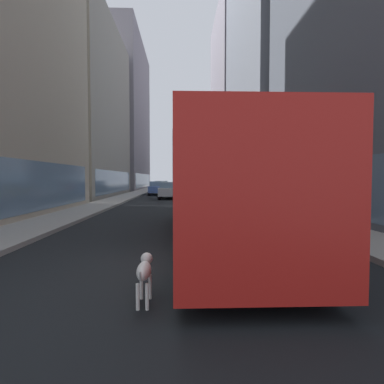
{
  "coord_description": "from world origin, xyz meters",
  "views": [
    {
      "loc": [
        0.03,
        -6.48,
        1.96
      ],
      "look_at": [
        0.48,
        6.2,
        1.4
      ],
      "focal_mm": 28.51,
      "sensor_mm": 36.0,
      "label": 1
    }
  ],
  "objects_px": {
    "car_blue_hatchback": "(157,188)",
    "dalmatian_dog": "(144,271)",
    "box_truck": "(221,183)",
    "car_silver_sedan": "(169,190)",
    "pedestrian_with_handbag": "(308,199)",
    "car_black_suv": "(161,186)",
    "car_yellow_taxi": "(209,190)",
    "car_red_coupe": "(190,187)",
    "transit_bus": "(218,184)"
  },
  "relations": [
    {
      "from": "car_blue_hatchback",
      "to": "dalmatian_dog",
      "type": "height_order",
      "value": "car_blue_hatchback"
    },
    {
      "from": "box_truck",
      "to": "car_blue_hatchback",
      "type": "bearing_deg",
      "value": 110.18
    },
    {
      "from": "car_blue_hatchback",
      "to": "car_silver_sedan",
      "type": "bearing_deg",
      "value": -76.47
    },
    {
      "from": "car_blue_hatchback",
      "to": "pedestrian_with_handbag",
      "type": "height_order",
      "value": "pedestrian_with_handbag"
    },
    {
      "from": "car_black_suv",
      "to": "car_silver_sedan",
      "type": "distance_m",
      "value": 13.96
    },
    {
      "from": "car_silver_sedan",
      "to": "box_truck",
      "type": "xyz_separation_m",
      "value": [
        4.0,
        -8.59,
        0.84
      ]
    },
    {
      "from": "car_black_suv",
      "to": "box_truck",
      "type": "xyz_separation_m",
      "value": [
        5.6,
        -22.46,
        0.85
      ]
    },
    {
      "from": "car_yellow_taxi",
      "to": "dalmatian_dog",
      "type": "distance_m",
      "value": 26.19
    },
    {
      "from": "car_red_coupe",
      "to": "pedestrian_with_handbag",
      "type": "relative_size",
      "value": 2.35
    },
    {
      "from": "car_red_coupe",
      "to": "pedestrian_with_handbag",
      "type": "distance_m",
      "value": 27.23
    },
    {
      "from": "transit_bus",
      "to": "dalmatian_dog",
      "type": "relative_size",
      "value": 11.98
    },
    {
      "from": "car_black_suv",
      "to": "car_silver_sedan",
      "type": "xyz_separation_m",
      "value": [
        1.6,
        -13.87,
        0.0
      ]
    },
    {
      "from": "car_black_suv",
      "to": "transit_bus",
      "type": "bearing_deg",
      "value": -83.3
    },
    {
      "from": "car_red_coupe",
      "to": "pedestrian_with_handbag",
      "type": "height_order",
      "value": "pedestrian_with_handbag"
    },
    {
      "from": "dalmatian_dog",
      "to": "car_silver_sedan",
      "type": "bearing_deg",
      "value": 91.48
    },
    {
      "from": "transit_bus",
      "to": "box_truck",
      "type": "distance_m",
      "value": 11.71
    },
    {
      "from": "car_black_suv",
      "to": "car_blue_hatchback",
      "type": "distance_m",
      "value": 7.22
    },
    {
      "from": "car_yellow_taxi",
      "to": "box_truck",
      "type": "bearing_deg",
      "value": -90.0
    },
    {
      "from": "car_blue_hatchback",
      "to": "car_red_coupe",
      "type": "relative_size",
      "value": 1.2
    },
    {
      "from": "car_silver_sedan",
      "to": "box_truck",
      "type": "height_order",
      "value": "box_truck"
    },
    {
      "from": "transit_bus",
      "to": "dalmatian_dog",
      "type": "distance_m",
      "value": 5.28
    },
    {
      "from": "car_yellow_taxi",
      "to": "car_red_coupe",
      "type": "bearing_deg",
      "value": 98.84
    },
    {
      "from": "transit_bus",
      "to": "dalmatian_dog",
      "type": "xyz_separation_m",
      "value": [
        -1.75,
        -4.81,
        -1.26
      ]
    },
    {
      "from": "car_black_suv",
      "to": "car_red_coupe",
      "type": "xyz_separation_m",
      "value": [
        4.0,
        -2.61,
        -0.0
      ]
    },
    {
      "from": "car_red_coupe",
      "to": "car_silver_sedan",
      "type": "bearing_deg",
      "value": -102.03
    },
    {
      "from": "car_black_suv",
      "to": "car_blue_hatchback",
      "type": "xyz_separation_m",
      "value": [
        -0.0,
        -7.22,
        0.0
      ]
    },
    {
      "from": "car_black_suv",
      "to": "car_yellow_taxi",
      "type": "xyz_separation_m",
      "value": [
        5.6,
        -12.9,
        0.0
      ]
    },
    {
      "from": "car_silver_sedan",
      "to": "car_red_coupe",
      "type": "bearing_deg",
      "value": 77.97
    },
    {
      "from": "car_black_suv",
      "to": "car_blue_hatchback",
      "type": "relative_size",
      "value": 0.83
    },
    {
      "from": "car_black_suv",
      "to": "car_blue_hatchback",
      "type": "height_order",
      "value": "same"
    },
    {
      "from": "car_blue_hatchback",
      "to": "car_red_coupe",
      "type": "bearing_deg",
      "value": 49.06
    },
    {
      "from": "dalmatian_dog",
      "to": "car_yellow_taxi",
      "type": "bearing_deg",
      "value": 82.65
    },
    {
      "from": "car_yellow_taxi",
      "to": "pedestrian_with_handbag",
      "type": "bearing_deg",
      "value": -78.88
    },
    {
      "from": "car_yellow_taxi",
      "to": "dalmatian_dog",
      "type": "bearing_deg",
      "value": -97.35
    },
    {
      "from": "car_silver_sedan",
      "to": "car_yellow_taxi",
      "type": "bearing_deg",
      "value": 13.57
    },
    {
      "from": "car_black_suv",
      "to": "dalmatian_dog",
      "type": "distance_m",
      "value": 38.94
    },
    {
      "from": "car_red_coupe",
      "to": "box_truck",
      "type": "bearing_deg",
      "value": -85.39
    },
    {
      "from": "car_silver_sedan",
      "to": "car_blue_hatchback",
      "type": "bearing_deg",
      "value": 103.53
    },
    {
      "from": "car_black_suv",
      "to": "box_truck",
      "type": "distance_m",
      "value": 23.16
    },
    {
      "from": "car_black_suv",
      "to": "car_yellow_taxi",
      "type": "height_order",
      "value": "same"
    },
    {
      "from": "car_blue_hatchback",
      "to": "car_silver_sedan",
      "type": "relative_size",
      "value": 1.03
    },
    {
      "from": "transit_bus",
      "to": "pedestrian_with_handbag",
      "type": "height_order",
      "value": "transit_bus"
    },
    {
      "from": "car_red_coupe",
      "to": "box_truck",
      "type": "height_order",
      "value": "box_truck"
    },
    {
      "from": "car_black_suv",
      "to": "car_silver_sedan",
      "type": "bearing_deg",
      "value": -83.42
    },
    {
      "from": "box_truck",
      "to": "pedestrian_with_handbag",
      "type": "xyz_separation_m",
      "value": [
        3.24,
        -6.95,
        -0.65
      ]
    },
    {
      "from": "dalmatian_dog",
      "to": "car_black_suv",
      "type": "bearing_deg",
      "value": 93.31
    },
    {
      "from": "car_red_coupe",
      "to": "box_truck",
      "type": "xyz_separation_m",
      "value": [
        1.6,
        -19.84,
        0.85
      ]
    },
    {
      "from": "car_silver_sedan",
      "to": "dalmatian_dog",
      "type": "xyz_separation_m",
      "value": [
        0.65,
        -25.0,
        -0.31
      ]
    },
    {
      "from": "transit_bus",
      "to": "car_blue_hatchback",
      "type": "height_order",
      "value": "transit_bus"
    },
    {
      "from": "transit_bus",
      "to": "car_blue_hatchback",
      "type": "bearing_deg",
      "value": 98.48
    }
  ]
}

